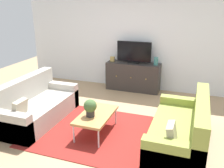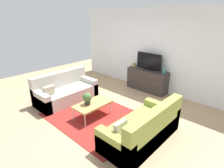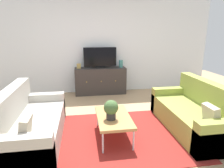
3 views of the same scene
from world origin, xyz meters
name	(u,v)px [view 3 (image 3 of 3)]	position (x,y,z in m)	size (l,w,h in m)	color
ground_plane	(116,131)	(0.00, 0.00, 0.00)	(10.00, 10.00, 0.00)	tan
wall_back	(101,45)	(0.00, 2.55, 1.35)	(6.40, 0.12, 2.70)	white
area_rug	(118,135)	(0.00, -0.15, 0.01)	(2.50, 1.90, 0.01)	maroon
couch_left_side	(27,126)	(-1.44, -0.10, 0.28)	(0.85, 1.82, 0.85)	#B2ADA3
couch_right_side	(196,114)	(1.44, -0.10, 0.28)	(0.85, 1.82, 0.85)	olive
coffee_table	(113,118)	(-0.08, -0.18, 0.35)	(0.53, 0.96, 0.38)	#B7844C
potted_plant	(111,109)	(-0.13, -0.29, 0.56)	(0.23, 0.23, 0.31)	#2D2D2D
tv_console	(100,81)	(-0.04, 2.27, 0.37)	(1.41, 0.47, 0.74)	#332D2B
flat_screen_tv	(100,58)	(-0.04, 2.29, 1.02)	(0.90, 0.16, 0.56)	black
glass_vase	(121,64)	(0.54, 2.27, 0.84)	(0.11, 0.11, 0.20)	teal
mantel_clock	(79,66)	(-0.63, 2.27, 0.80)	(0.11, 0.07, 0.13)	tan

